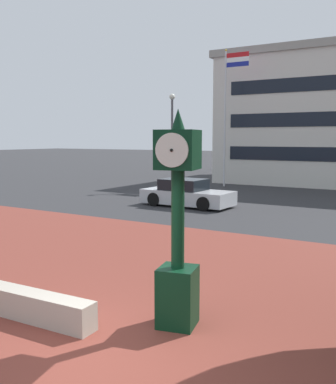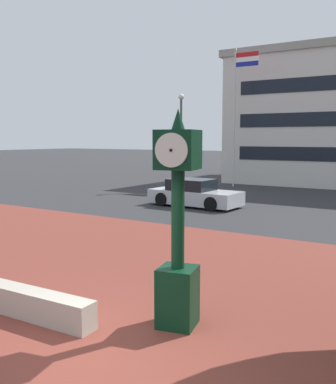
{
  "view_description": "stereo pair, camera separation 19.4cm",
  "coord_description": "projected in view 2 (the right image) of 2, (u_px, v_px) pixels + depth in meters",
  "views": [
    {
      "loc": [
        4.1,
        -4.59,
        3.17
      ],
      "look_at": [
        0.43,
        1.56,
        2.3
      ],
      "focal_mm": 41.25,
      "sensor_mm": 36.0,
      "label": 1
    },
    {
      "loc": [
        4.27,
        -4.49,
        3.17
      ],
      "look_at": [
        0.43,
        1.56,
        2.3
      ],
      "focal_mm": 41.25,
      "sensor_mm": 36.0,
      "label": 2
    }
  ],
  "objects": [
    {
      "name": "ground_plane",
      "position": [
        86.0,
        358.0,
        6.42
      ],
      "size": [
        200.0,
        200.0,
        0.0
      ],
      "primitive_type": "plane",
      "color": "#2D2D30"
    },
    {
      "name": "street_lamp_post",
      "position": [
        181.0,
        130.0,
        27.32
      ],
      "size": [
        0.36,
        0.36,
        5.91
      ],
      "color": "#4C4C51",
      "rests_on": "ground"
    },
    {
      "name": "plaza_brick_paving",
      "position": [
        176.0,
        303.0,
        8.54
      ],
      "size": [
        44.0,
        13.07,
        0.01
      ],
      "primitive_type": "cube",
      "color": "brown",
      "rests_on": "ground"
    },
    {
      "name": "flagpole_primary",
      "position": [
        237.0,
        107.0,
        28.68
      ],
      "size": [
        1.64,
        0.14,
        8.9
      ],
      "color": "silver",
      "rests_on": "ground"
    },
    {
      "name": "planter_wall",
      "position": [
        21.0,
        301.0,
        7.95
      ],
      "size": [
        3.21,
        0.53,
        0.5
      ],
      "primitive_type": "cube",
      "rotation": [
        0.0,
        0.0,
        0.04
      ],
      "color": "#ADA393",
      "rests_on": "ground"
    },
    {
      "name": "street_clock",
      "position": [
        178.0,
        232.0,
        7.32
      ],
      "size": [
        0.77,
        0.8,
        3.65
      ],
      "rotation": [
        0.0,
        0.0,
        0.22
      ],
      "color": "black",
      "rests_on": "ground"
    },
    {
      "name": "car_street_mid",
      "position": [
        194.0,
        194.0,
        20.72
      ],
      "size": [
        4.37,
        2.04,
        1.28
      ],
      "rotation": [
        0.0,
        0.0,
        4.67
      ],
      "color": "#B7BABF",
      "rests_on": "ground"
    }
  ]
}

